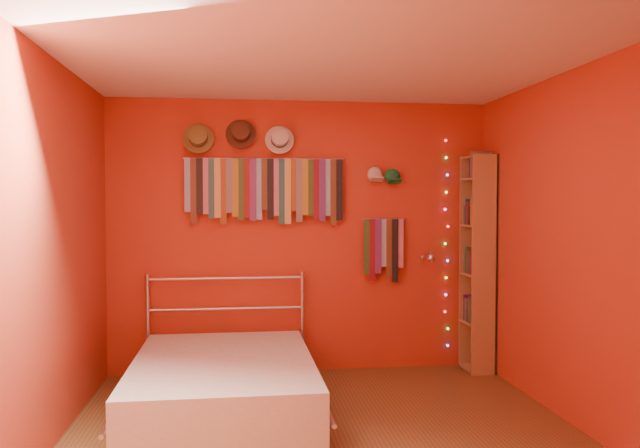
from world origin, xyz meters
name	(u,v)px	position (x,y,z in m)	size (l,w,h in m)	color
ground	(328,442)	(0.00, 0.00, 0.00)	(3.50, 3.50, 0.00)	brown
back_wall	(301,237)	(0.00, 1.75, 1.25)	(3.50, 0.02, 2.50)	#A31D1A
right_wall	(581,249)	(1.75, 0.00, 1.25)	(0.02, 3.50, 2.50)	#A31D1A
left_wall	(44,254)	(-1.75, 0.00, 1.25)	(0.02, 3.50, 2.50)	#A31D1A
ceiling	(328,57)	(0.00, 0.00, 2.50)	(3.50, 3.50, 0.02)	white
tie_rack	(265,187)	(-0.33, 1.68, 1.70)	(1.45, 0.03, 0.61)	silver
small_tie_rack	(384,246)	(0.76, 1.69, 1.16)	(0.40, 0.03, 0.60)	silver
fedora_olive	(198,137)	(-0.93, 1.66, 2.14)	(0.28, 0.15, 0.27)	brown
fedora_brown	(241,133)	(-0.55, 1.66, 2.19)	(0.27, 0.15, 0.27)	#4B291A
fedora_white	(280,139)	(-0.20, 1.66, 2.14)	(0.26, 0.14, 0.26)	beige
cap_white	(375,175)	(0.68, 1.70, 1.82)	(0.16, 0.20, 0.16)	beige
cap_green	(392,177)	(0.85, 1.70, 1.81)	(0.16, 0.20, 0.16)	#197037
fairy_lights	(446,244)	(1.38, 1.71, 1.18)	(0.06, 0.02, 1.97)	#FF3333
reading_lamp	(430,258)	(1.15, 1.50, 1.06)	(0.07, 0.32, 0.09)	silver
bookshelf	(482,262)	(1.66, 1.53, 1.02)	(0.25, 0.34, 2.00)	#9E7647
bed	(224,383)	(-0.69, 0.67, 0.22)	(1.42, 1.94, 0.93)	silver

